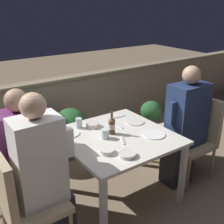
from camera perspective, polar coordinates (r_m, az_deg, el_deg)
The scene contains 25 objects.
ground_plane at distance 3.12m, azimuth 0.85°, elevation -16.60°, with size 16.00×16.00×0.00m, color #847056.
parapet_wall at distance 4.13m, azimuth -12.23°, elevation 0.35°, with size 9.00×0.18×0.92m.
dining_table at distance 2.77m, azimuth 0.93°, elevation -6.22°, with size 1.03×1.03×0.71m.
planter_hedge at distance 3.65m, azimuth -11.56°, elevation -4.31°, with size 0.88×0.47×0.64m.
chair_left_near at distance 2.32m, azimuth -18.32°, elevation -16.02°, with size 0.48×0.47×0.95m.
person_white_polo at distance 2.30m, azimuth -13.64°, elevation -12.02°, with size 0.47×0.26×1.34m.
chair_left_far at distance 2.62m, azimuth -21.06°, elevation -11.68°, with size 0.48×0.47×0.95m.
person_purple_stripe at distance 2.62m, azimuth -16.83°, elevation -8.94°, with size 0.52×0.26×1.28m.
chair_right_near at distance 3.33m, azimuth 16.69°, elevation -3.74°, with size 0.48×0.47×0.95m.
person_navy_jumper at distance 3.13m, azimuth 14.48°, elevation -2.88°, with size 0.50×0.26×1.33m.
chair_right_far at distance 3.54m, azimuth 12.98°, elevation -1.84°, with size 0.48×0.47×0.95m.
beer_bottle at distance 2.73m, azimuth -0.05°, elevation -2.76°, with size 0.07×0.07×0.23m.
plate_0 at distance 2.79m, azimuth -8.70°, elevation -4.35°, with size 0.20×0.20×0.01m.
plate_1 at distance 2.77m, azimuth 8.49°, elevation -4.56°, with size 0.22×0.22×0.01m.
plate_2 at distance 3.02m, azimuth 4.64°, elevation -2.03°, with size 0.20×0.20×0.01m.
bowl_0 at distance 2.91m, azimuth -3.97°, elevation -2.58°, with size 0.14×0.14×0.05m.
bowl_1 at distance 2.42m, azimuth -0.96°, elevation -7.92°, with size 0.12×0.12×0.04m.
bowl_2 at distance 2.38m, azimuth 3.16°, elevation -8.57°, with size 0.15×0.15×0.03m.
glass_cup_0 at distance 2.66m, azimuth -1.45°, elevation -4.46°, with size 0.08×0.08×0.09m.
glass_cup_1 at distance 2.89m, azimuth -6.76°, elevation -2.25°, with size 0.06×0.06×0.11m.
glass_cup_2 at distance 2.87m, azimuth -11.83°, elevation -2.66°, with size 0.07×0.07×0.12m.
fork_0 at distance 2.93m, azimuth 1.09°, elevation -2.75°, with size 0.03×0.17×0.01m.
fork_1 at distance 2.63m, azimuth 2.23°, elevation -5.78°, with size 0.10×0.16×0.01m.
fork_2 at distance 3.15m, azimuth 1.40°, elevation -0.99°, with size 0.17×0.03×0.01m.
potted_plant at distance 3.95m, azimuth 7.91°, elevation -1.33°, with size 0.30×0.30×0.65m.
Camera 1 is at (-1.44, -1.98, 1.93)m, focal length 45.00 mm.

